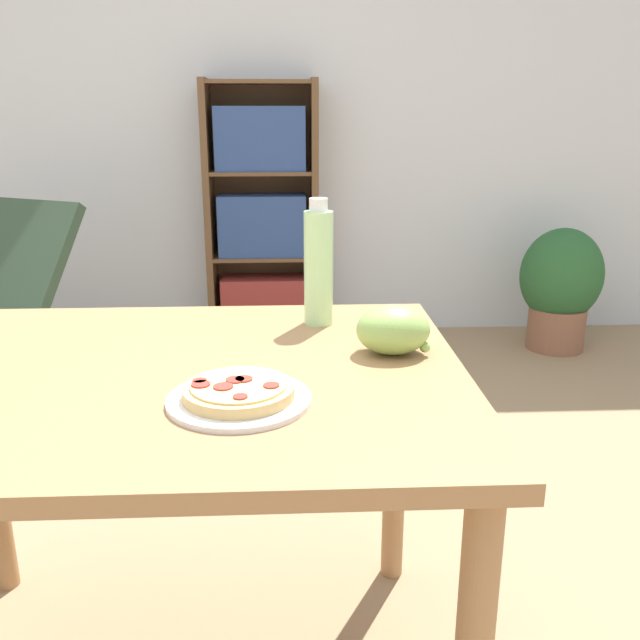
{
  "coord_description": "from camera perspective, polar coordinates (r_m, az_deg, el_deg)",
  "views": [
    {
      "loc": [
        0.36,
        -1.28,
        1.25
      ],
      "look_at": [
        0.42,
        0.06,
        0.83
      ],
      "focal_mm": 38.0,
      "sensor_mm": 36.0,
      "label": 1
    }
  ],
  "objects": [
    {
      "name": "pizza_on_plate",
      "position": [
        1.16,
        -6.85,
        -6.22
      ],
      "size": [
        0.25,
        0.25,
        0.04
      ],
      "color": "white",
      "rests_on": "dining_table"
    },
    {
      "name": "grape_bunch",
      "position": [
        1.38,
        6.17,
        -0.87
      ],
      "size": [
        0.15,
        0.12,
        0.1
      ],
      "color": "#93BC5B",
      "rests_on": "dining_table"
    },
    {
      "name": "potted_plant_floor",
      "position": [
        3.88,
        19.59,
        2.7
      ],
      "size": [
        0.44,
        0.38,
        0.67
      ],
      "color": "#8E5B42",
      "rests_on": "ground_plane"
    },
    {
      "name": "drink_bottle",
      "position": [
        1.55,
        -0.13,
        4.57
      ],
      "size": [
        0.07,
        0.07,
        0.29
      ],
      "color": "#B7EAA3",
      "rests_on": "dining_table"
    },
    {
      "name": "bookshelf",
      "position": [
        3.78,
        -4.87,
        8.28
      ],
      "size": [
        0.61,
        0.28,
        1.42
      ],
      "color": "brown",
      "rests_on": "ground_plane"
    },
    {
      "name": "dining_table",
      "position": [
        1.38,
        -13.17,
        -8.15
      ],
      "size": [
        1.18,
        0.89,
        0.77
      ],
      "color": "#A37549",
      "rests_on": "ground_plane"
    },
    {
      "name": "wall_back",
      "position": [
        3.92,
        -8.38,
        17.63
      ],
      "size": [
        8.0,
        0.05,
        2.6
      ],
      "color": "silver",
      "rests_on": "ground_plane"
    }
  ]
}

